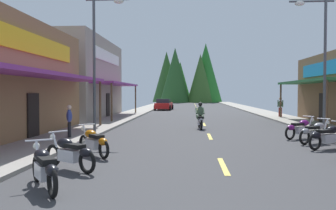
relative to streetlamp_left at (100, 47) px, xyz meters
The scene contains 18 objects.
ground 18.32m from the streetlamp_left, 71.98° to the left, with size 10.82×93.89×0.10m, color #38383A.
sidewalk_left 17.49m from the streetlamp_left, 94.28° to the left, with size 2.69×93.89×0.12m, color gray.
sidewalk_right 21.32m from the streetlamp_left, 54.05° to the left, with size 2.69×93.89×0.12m, color gray.
centerline_dashes 20.73m from the streetlamp_left, 74.26° to the left, with size 0.16×66.86×0.01m.
storefront_left_far 14.04m from the streetlamp_left, 117.31° to the left, with size 9.49×12.63×6.72m.
streetlamp_left is the anchor object (origin of this frame).
streetlamp_right 11.00m from the streetlamp_left, ahead, with size 2.19×0.30×6.81m.
motorcycle_parked_right_4 11.27m from the streetlamp_left, 22.61° to the right, with size 1.90×1.17×1.04m.
motorcycle_parked_right_5 10.86m from the streetlamp_left, 15.07° to the right, with size 1.80×1.32×1.04m.
motorcycle_parked_right_6 10.47m from the streetlamp_left, ahead, with size 1.82×1.29×1.04m.
motorcycle_parked_left_0 10.97m from the streetlamp_left, 82.30° to the right, with size 1.32×1.81×1.04m.
motorcycle_parked_left_1 9.20m from the streetlamp_left, 81.21° to the right, with size 1.82×1.29×1.04m.
motorcycle_parked_left_2 7.34m from the streetlamp_left, 77.69° to the right, with size 1.49×1.67×1.04m.
rider_cruising_lead 7.12m from the streetlamp_left, 31.49° to the left, with size 0.60×2.14×1.57m.
pedestrian_by_shop 17.92m from the streetlamp_left, 46.04° to the left, with size 0.43×0.47×1.75m.
pedestrian_browsing 4.21m from the streetlamp_left, 113.01° to the right, with size 0.34×0.56×1.57m.
parked_car_curbside 26.56m from the streetlamp_left, 87.21° to the left, with size 2.25×4.39×1.40m.
treeline_backdrop 64.37m from the streetlamp_left, 86.59° to the left, with size 16.54×11.82×13.69m.
Camera 1 is at (-0.97, -2.43, 2.10)m, focal length 37.37 mm.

